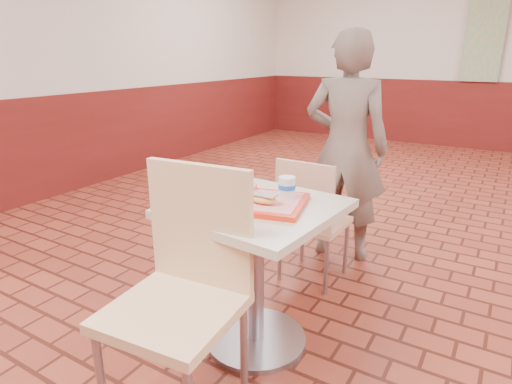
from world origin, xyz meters
The scene contains 10 objects.
wainscot_band centered at (0.00, 0.00, 0.50)m, with size 8.00×10.00×1.00m.
promo_poster centered at (-0.60, 4.94, 1.60)m, with size 0.50×0.03×1.20m, color gray.
main_table centered at (-1.00, -0.68, 0.50)m, with size 0.70×0.70×0.74m.
chair_main_front centered at (-1.05, -1.15, 0.56)m, with size 0.50×0.50×0.99m.
chair_main_back centered at (-1.03, 0.01, 0.45)m, with size 0.38×0.38×0.80m.
customer centered at (-1.00, 0.50, 0.78)m, with size 0.57×0.37×1.56m, color #6D6154.
serving_tray centered at (-1.00, -0.68, 0.75)m, with size 0.44×0.34×0.03m.
ring_donut centered at (-1.11, -0.59, 0.78)m, with size 0.10×0.10×0.03m, color #CA7D4A.
long_john_donut centered at (-0.95, -0.72, 0.78)m, with size 0.15×0.07×0.04m.
paper_cup centered at (-0.89, -0.60, 0.81)m, with size 0.08×0.08×0.10m.
Camera 1 is at (-0.06, -2.25, 1.39)m, focal length 30.00 mm.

